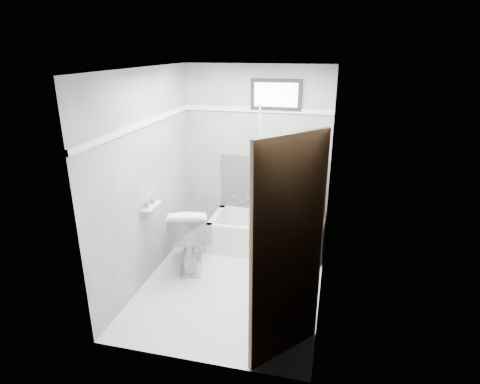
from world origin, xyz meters
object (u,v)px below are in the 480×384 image
(bathtub, at_px, (267,234))
(soap_bottle_a, at_px, (147,203))
(toilet, at_px, (190,236))
(soap_bottle_b, at_px, (152,199))
(office_chair, at_px, (290,207))
(door, at_px, (316,275))

(bathtub, distance_m, soap_bottle_a, 1.77)
(toilet, xyz_separation_m, soap_bottle_a, (-0.32, -0.42, 0.56))
(toilet, distance_m, soap_bottle_b, 0.70)
(soap_bottle_b, bearing_deg, toilet, 41.36)
(office_chair, distance_m, soap_bottle_a, 1.89)
(toilet, height_order, soap_bottle_a, soap_bottle_a)
(toilet, height_order, soap_bottle_b, soap_bottle_b)
(bathtub, bearing_deg, door, -71.25)
(soap_bottle_a, relative_size, soap_bottle_b, 1.17)
(soap_bottle_b, bearing_deg, door, -33.32)
(bathtub, relative_size, soap_bottle_a, 15.38)
(bathtub, xyz_separation_m, door, (0.75, -2.21, 0.79))
(office_chair, height_order, door, door)
(toilet, bearing_deg, soap_bottle_b, 24.58)
(bathtub, relative_size, door, 0.75)
(toilet, relative_size, soap_bottle_b, 9.85)
(bathtub, xyz_separation_m, soap_bottle_b, (-1.17, -0.95, 0.75))
(toilet, distance_m, door, 2.30)
(office_chair, bearing_deg, toilet, -138.26)
(bathtub, bearing_deg, soap_bottle_a, -137.09)
(office_chair, bearing_deg, bathtub, -160.62)
(bathtub, distance_m, office_chair, 0.50)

